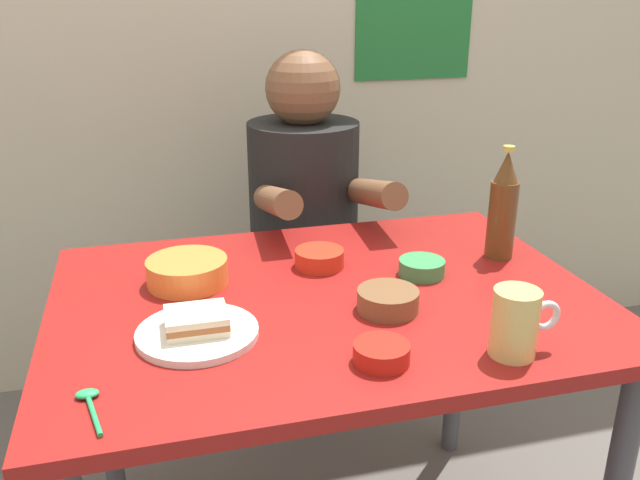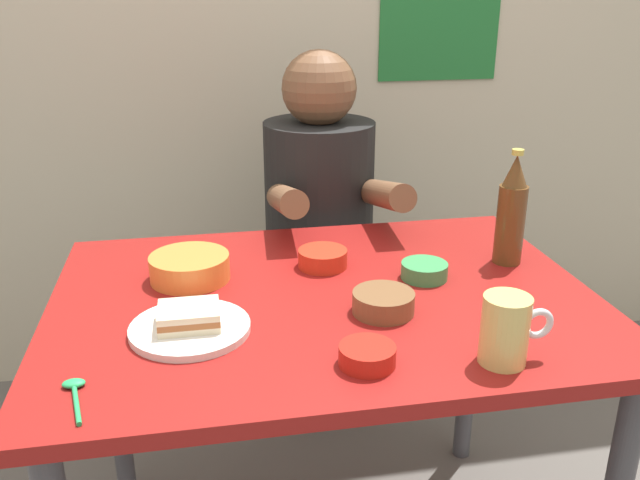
{
  "view_description": "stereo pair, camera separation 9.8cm",
  "coord_description": "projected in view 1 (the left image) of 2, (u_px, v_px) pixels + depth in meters",
  "views": [
    {
      "loc": [
        -0.33,
        -1.18,
        1.33
      ],
      "look_at": [
        0.0,
        0.05,
        0.84
      ],
      "focal_mm": 37.22,
      "sensor_mm": 36.0,
      "label": 1
    },
    {
      "loc": [
        -0.23,
        -1.2,
        1.33
      ],
      "look_at": [
        0.0,
        0.05,
        0.84
      ],
      "focal_mm": 37.22,
      "sensor_mm": 36.0,
      "label": 2
    }
  ],
  "objects": [
    {
      "name": "sauce_bowl_chili",
      "position": [
        319.0,
        257.0,
        1.48
      ],
      "size": [
        0.11,
        0.11,
        0.04
      ],
      "color": "red",
      "rests_on": "dining_table"
    },
    {
      "name": "dining_table",
      "position": [
        326.0,
        334.0,
        1.39
      ],
      "size": [
        1.1,
        0.8,
        0.74
      ],
      "color": "maroon",
      "rests_on": "ground"
    },
    {
      "name": "sandwich",
      "position": [
        197.0,
        321.0,
        1.18
      ],
      "size": [
        0.11,
        0.09,
        0.04
      ],
      "color": "beige",
      "rests_on": "plate_orange"
    },
    {
      "name": "dip_bowl_green",
      "position": [
        422.0,
        267.0,
        1.44
      ],
      "size": [
        0.1,
        0.1,
        0.03
      ],
      "color": "#388C4C",
      "rests_on": "dining_table"
    },
    {
      "name": "stool",
      "position": [
        305.0,
        318.0,
        2.09
      ],
      "size": [
        0.34,
        0.34,
        0.45
      ],
      "color": "#4C4C51",
      "rests_on": "ground"
    },
    {
      "name": "condiment_bowl_brown",
      "position": [
        388.0,
        299.0,
        1.28
      ],
      "size": [
        0.12,
        0.12,
        0.04
      ],
      "color": "brown",
      "rests_on": "dining_table"
    },
    {
      "name": "plate_orange",
      "position": [
        197.0,
        333.0,
        1.19
      ],
      "size": [
        0.22,
        0.22,
        0.01
      ],
      "primitive_type": "cylinder",
      "color": "silver",
      "rests_on": "dining_table"
    },
    {
      "name": "sambal_bowl_red",
      "position": [
        381.0,
        352.0,
        1.11
      ],
      "size": [
        0.1,
        0.1,
        0.03
      ],
      "color": "#B21E14",
      "rests_on": "dining_table"
    },
    {
      "name": "beer_mug",
      "position": [
        516.0,
        323.0,
        1.12
      ],
      "size": [
        0.13,
        0.08,
        0.12
      ],
      "color": "#D1BC66",
      "rests_on": "dining_table"
    },
    {
      "name": "person_seated",
      "position": [
        305.0,
        193.0,
        1.93
      ],
      "size": [
        0.33,
        0.56,
        0.72
      ],
      "color": "black",
      "rests_on": "stool"
    },
    {
      "name": "soup_bowl_orange",
      "position": [
        187.0,
        270.0,
        1.39
      ],
      "size": [
        0.17,
        0.17,
        0.05
      ],
      "color": "orange",
      "rests_on": "dining_table"
    },
    {
      "name": "beer_bottle",
      "position": [
        503.0,
        208.0,
        1.5
      ],
      "size": [
        0.06,
        0.06,
        0.26
      ],
      "color": "#593819",
      "rests_on": "dining_table"
    },
    {
      "name": "spoon",
      "position": [
        90.0,
        402.0,
        1.0
      ],
      "size": [
        0.05,
        0.12,
        0.01
      ],
      "color": "#26A559",
      "rests_on": "dining_table"
    }
  ]
}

